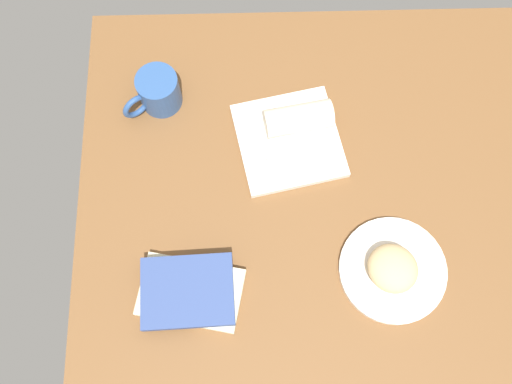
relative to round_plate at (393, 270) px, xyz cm
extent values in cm
cube|color=brown|center=(-8.69, 16.07, -2.70)|extent=(110.00, 90.00, 4.00)
cylinder|color=silver|center=(0.00, 0.00, 0.00)|extent=(21.35, 21.35, 1.40)
ellipsoid|color=tan|center=(-0.73, -0.27, 3.18)|extent=(13.74, 13.76, 4.96)
cube|color=white|center=(-19.44, 28.22, 0.10)|extent=(24.96, 24.96, 1.60)
cylinder|color=silver|center=(-21.85, 24.13, 2.01)|extent=(5.49, 5.49, 2.23)
cylinder|color=#C46A2D|center=(-21.85, 24.13, 2.83)|extent=(4.50, 4.50, 0.40)
cylinder|color=beige|center=(-17.50, 31.50, 3.95)|extent=(14.91, 8.42, 6.11)
cube|color=beige|center=(-39.90, -3.58, 0.35)|extent=(21.82, 16.21, 2.09)
cube|color=#33477F|center=(-40.26, -3.72, 2.61)|extent=(18.17, 14.40, 2.44)
cylinder|color=#2D518C|center=(-46.81, 38.83, 3.69)|extent=(8.89, 8.89, 8.79)
cylinder|color=#B57B3C|center=(-46.81, 38.83, 7.49)|extent=(7.29, 7.29, 0.40)
torus|color=#2D518C|center=(-51.51, 35.27, 3.69)|extent=(5.88, 4.87, 6.47)
camera|label=1|loc=(-27.54, -19.63, 111.13)|focal=39.68mm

